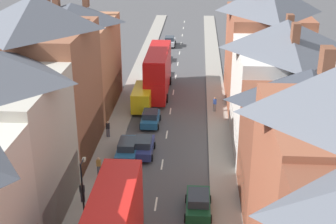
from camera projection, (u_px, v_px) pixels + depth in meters
name	position (u px, v px, depth m)	size (l,w,h in m)	color
pavement_left	(127.00, 103.00, 53.16)	(2.20, 104.00, 0.14)	gray
pavement_right	(217.00, 105.00, 52.56)	(2.20, 104.00, 0.14)	gray
centre_line_dashes	(170.00, 111.00, 51.04)	(0.14, 97.80, 0.01)	silver
terrace_row_left	(2.00, 137.00, 31.36)	(8.00, 53.98, 14.12)	#B2704C
terrace_row_right	(309.00, 138.00, 30.56)	(8.00, 57.28, 13.76)	#B2704C
double_decker_bus_lead	(158.00, 71.00, 55.20)	(2.74, 10.80, 5.30)	red
car_near_blue	(157.00, 55.00, 68.87)	(1.90, 4.13, 1.69)	maroon
car_near_silver	(198.00, 203.00, 33.11)	(1.90, 3.90, 1.63)	#144728
car_parked_left_a	(143.00, 146.00, 41.31)	(1.90, 3.96, 1.64)	navy
car_parked_right_a	(170.00, 41.00, 76.78)	(1.90, 3.90, 1.61)	#B7BABF
car_mid_black	(150.00, 118.00, 47.27)	(1.90, 3.82, 1.59)	#236093
car_parked_left_b	(153.00, 69.00, 62.53)	(1.90, 4.59, 1.69)	#B7BABF
car_mid_white	(128.00, 148.00, 40.93)	(1.90, 4.51, 1.65)	#236093
delivery_van	(143.00, 97.00, 51.28)	(2.20, 5.20, 2.41)	yellow
pedestrian_mid_left	(82.00, 191.00, 34.11)	(0.36, 0.22, 1.61)	#23232D
pedestrian_mid_right	(99.00, 165.00, 37.73)	(0.36, 0.22, 1.61)	#3D4256
pedestrian_far_left	(108.00, 128.00, 44.42)	(0.36, 0.22, 1.61)	#3D4256
pedestrian_far_right	(215.00, 103.00, 50.33)	(0.36, 0.22, 1.61)	gray
street_lamp	(83.00, 194.00, 29.73)	(0.20, 1.12, 5.50)	black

